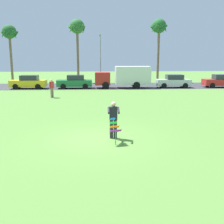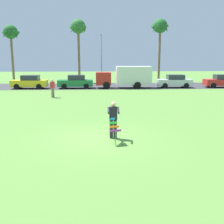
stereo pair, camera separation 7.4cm
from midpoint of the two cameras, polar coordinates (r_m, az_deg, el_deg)
name	(u,v)px [view 1 (the left image)]	position (r m, az deg, el deg)	size (l,w,h in m)	color
ground_plane	(96,139)	(12.74, -3.47, -5.61)	(120.00, 120.00, 0.00)	#568438
road_strip	(95,86)	(35.77, -3.60, 5.45)	(120.00, 8.00, 0.01)	#38383D
person_kite_flyer	(113,118)	(12.54, 0.12, -1.37)	(0.55, 0.66, 1.73)	#26262B
kite_held	(115,128)	(11.81, 0.36, -3.27)	(0.53, 0.69, 1.10)	blue
parked_car_yellow	(29,82)	(34.25, -17.15, 5.99)	(4.23, 1.89, 1.60)	yellow
parked_car_green	(75,82)	(33.40, -7.88, 6.26)	(4.24, 1.91, 1.60)	#1E7238
parked_truck_red_cab	(126,76)	(33.47, 2.87, 7.46)	(6.71, 2.13, 2.62)	#B2231E
parked_car_silver	(173,81)	(34.68, 12.68, 6.28)	(4.23, 1.90, 1.60)	silver
parked_car_red	(221,81)	(36.81, 21.74, 6.03)	(4.24, 1.90, 1.60)	red
palm_tree_left_near	(9,34)	(45.45, -20.75, 15.00)	(2.58, 2.71, 8.52)	brown
palm_tree_right_near	(77,29)	(41.77, -7.36, 16.81)	(2.58, 2.71, 9.16)	brown
palm_tree_centre_far	(159,29)	(42.73, 9.78, 16.79)	(2.58, 2.71, 9.30)	brown
streetlight_pole	(100,55)	(40.76, -2.50, 11.82)	(0.24, 1.65, 7.00)	#9E9EA3
person_walker_near	(52,88)	(26.05, -12.59, 5.01)	(0.39, 0.47, 1.73)	gray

